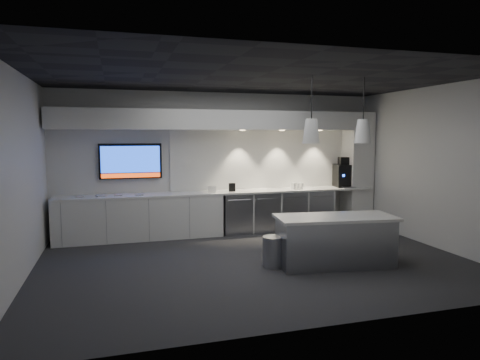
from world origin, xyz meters
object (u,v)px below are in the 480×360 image
object	(u,v)px
wall_tv	(131,161)
coffee_machine	(343,175)
bin	(273,252)
island	(335,240)

from	to	relation	value
wall_tv	coffee_machine	bearing A→B (deg)	-2.98
bin	coffee_machine	size ratio (longest dim) A/B	0.71
bin	wall_tv	bearing A→B (deg)	126.88
island	coffee_machine	xyz separation A→B (m)	(1.69, 2.72, 0.78)
wall_tv	bin	size ratio (longest dim) A/B	2.56
coffee_machine	island	bearing A→B (deg)	-112.91
wall_tv	bin	bearing A→B (deg)	-53.12
island	bin	xyz separation A→B (m)	(-0.98, 0.20, -0.16)
island	coffee_machine	world-z (taller)	coffee_machine
wall_tv	island	bearing A→B (deg)	-44.21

